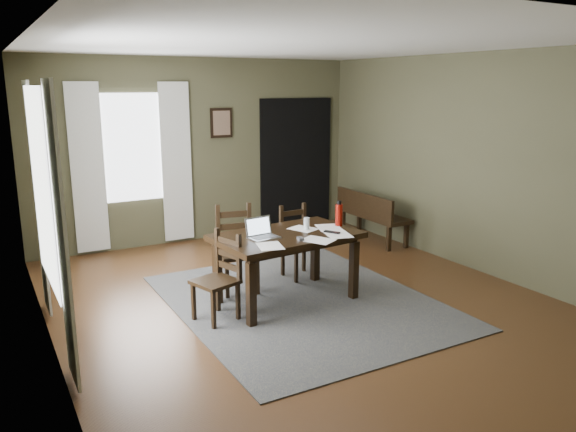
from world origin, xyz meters
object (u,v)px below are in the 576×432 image
dining_table (286,242)px  chair_end (219,278)px  chair_back_left (237,250)px  water_bottle (339,214)px  laptop (261,232)px  chair_back_right (298,243)px  bench (370,212)px

dining_table → chair_end: bearing=-178.9°
chair_end → chair_back_left: bearing=126.1°
chair_back_left → water_bottle: bearing=-18.7°
chair_back_left → laptop: size_ratio=3.03×
chair_back_left → chair_back_right: 0.85m
chair_end → water_bottle: bearing=76.8°
chair_back_left → chair_back_right: size_ratio=1.12×
chair_back_right → water_bottle: size_ratio=3.08×
bench → laptop: laptop is taller
dining_table → chair_end: 0.86m
dining_table → chair_end: size_ratio=1.79×
chair_back_left → laptop: (0.02, -0.58, 0.34)m
bench → water_bottle: size_ratio=4.66×
chair_back_left → chair_back_right: chair_back_left is taller
chair_back_right → water_bottle: 0.80m
chair_end → bench: size_ratio=0.67×
water_bottle → dining_table: bearing=-179.0°
bench → chair_back_left: bearing=109.9°
chair_back_left → laptop: bearing=-77.4°
chair_end → chair_back_right: bearing=101.6°
chair_back_right → laptop: (-0.82, -0.66, 0.39)m
chair_back_right → laptop: bearing=-143.6°
laptop → chair_back_left: bearing=86.5°
laptop → dining_table: bearing=-3.6°
dining_table → chair_back_right: (0.52, 0.65, -0.24)m
dining_table → chair_back_left: size_ratio=1.62×
chair_end → chair_back_right: size_ratio=1.01×
bench → laptop: bearing=120.5°
chair_end → water_bottle: 1.57m
laptop → water_bottle: 0.98m
dining_table → water_bottle: size_ratio=5.57×
chair_end → chair_back_right: (1.34, 0.73, -0.00)m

